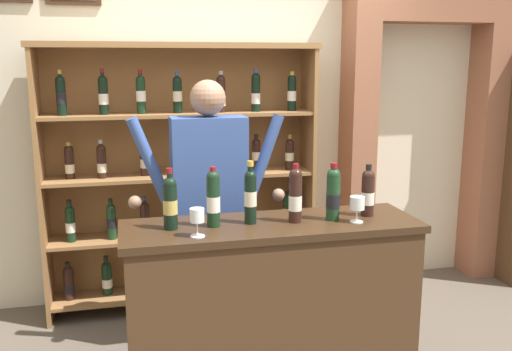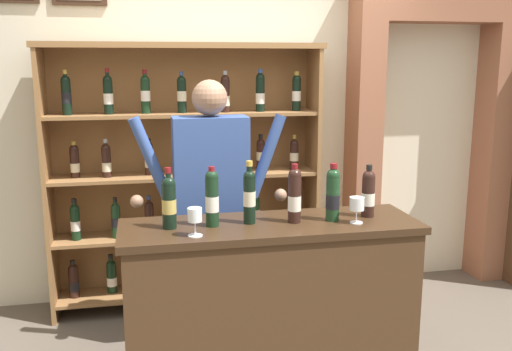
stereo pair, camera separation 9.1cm
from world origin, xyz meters
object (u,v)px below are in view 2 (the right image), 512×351
wine_glass_spare (357,205)px  wine_glass_left (195,217)px  tasting_bottle_rosso (295,195)px  tasting_bottle_riserva (333,194)px  tasting_bottle_super_tuscan (249,195)px  shopkeeper (211,186)px  tasting_bottle_prosecco (169,201)px  tasting_bottle_bianco (368,193)px  tasting_counter (270,310)px  wine_shelf (185,172)px  tasting_bottle_chianti (212,197)px

wine_glass_spare → wine_glass_left: 0.87m
tasting_bottle_rosso → wine_glass_left: (-0.54, -0.14, -0.05)m
tasting_bottle_riserva → tasting_bottle_super_tuscan: bearing=175.3°
wine_glass_spare → tasting_bottle_super_tuscan: bearing=168.6°
tasting_bottle_rosso → shopkeeper: bearing=122.2°
tasting_bottle_prosecco → tasting_bottle_bianco: 1.09m
tasting_bottle_rosso → tasting_counter: bearing=175.6°
wine_shelf → tasting_bottle_rosso: bearing=-70.0°
tasting_bottle_prosecco → tasting_bottle_rosso: tasting_bottle_prosecco is taller
wine_shelf → tasting_bottle_riserva: wine_shelf is taller
shopkeeper → tasting_bottle_rosso: (0.37, -0.59, 0.06)m
shopkeeper → tasting_bottle_chianti: size_ratio=5.47×
tasting_bottle_rosso → tasting_bottle_riserva: size_ratio=1.01×
tasting_bottle_bianco → wine_shelf: bearing=125.2°
shopkeeper → wine_glass_left: 0.75m
tasting_bottle_prosecco → wine_glass_left: size_ratio=2.23×
tasting_counter → shopkeeper: bearing=112.9°
wine_shelf → tasting_bottle_super_tuscan: 1.31m
tasting_bottle_super_tuscan → tasting_bottle_rosso: tasting_bottle_super_tuscan is taller
tasting_bottle_riserva → tasting_bottle_bianco: 0.22m
tasting_counter → tasting_bottle_bianco: tasting_bottle_bianco is taller
tasting_bottle_riserva → wine_glass_left: size_ratio=2.19×
wine_glass_spare → wine_glass_left: (-0.86, -0.05, -0.00)m
wine_glass_spare → wine_glass_left: size_ratio=0.99×
tasting_bottle_prosecco → tasting_bottle_rosso: (0.66, -0.02, 0.01)m
shopkeeper → tasting_bottle_prosecco: size_ratio=5.43×
shopkeeper → tasting_bottle_super_tuscan: shopkeeper is taller
tasting_bottle_riserva → wine_glass_left: bearing=-170.2°
tasting_bottle_rosso → tasting_bottle_prosecco: bearing=178.1°
shopkeeper → tasting_bottle_chianti: bearing=-96.5°
wine_glass_left → tasting_bottle_chianti: bearing=55.9°
tasting_counter → tasting_bottle_super_tuscan: bearing=169.9°
wine_glass_left → tasting_counter: bearing=19.5°
tasting_counter → tasting_bottle_riserva: bearing=-3.0°
tasting_bottle_prosecco → tasting_bottle_bianco: (1.09, 0.01, -0.01)m
tasting_bottle_super_tuscan → tasting_bottle_bianco: bearing=-0.1°
tasting_bottle_bianco → tasting_bottle_chianti: bearing=-179.3°
wine_shelf → tasting_bottle_bianco: bearing=-54.8°
tasting_counter → tasting_bottle_prosecco: (-0.53, 0.01, 0.64)m
wine_shelf → shopkeeper: size_ratio=1.16×
wine_shelf → shopkeeper: 0.73m
tasting_bottle_bianco → wine_glass_left: size_ratio=2.03×
wine_shelf → tasting_counter: bearing=-75.0°
tasting_bottle_prosecco → tasting_bottle_bianco: tasting_bottle_prosecco is taller
shopkeeper → tasting_bottle_bianco: shopkeeper is taller
tasting_counter → tasting_bottle_rosso: 0.66m
tasting_bottle_super_tuscan → tasting_bottle_riserva: 0.45m
tasting_counter → tasting_bottle_prosecco: bearing=178.6°
tasting_counter → tasting_bottle_riserva: 0.73m
shopkeeper → tasting_bottle_bianco: size_ratio=5.94×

